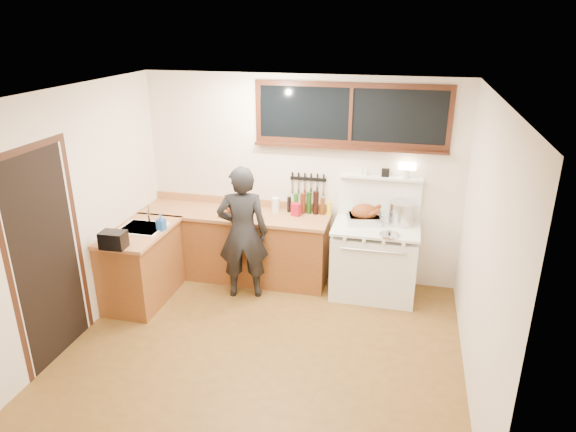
% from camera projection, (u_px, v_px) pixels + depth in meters
% --- Properties ---
extents(ground_plane, '(4.00, 3.50, 0.02)m').
position_uv_depth(ground_plane, '(265.00, 347.00, 5.37)').
color(ground_plane, brown).
extents(room_shell, '(4.10, 3.60, 2.65)m').
position_uv_depth(room_shell, '(262.00, 197.00, 4.77)').
color(room_shell, silver).
rests_on(room_shell, ground).
extents(counter_back, '(2.44, 0.64, 1.00)m').
position_uv_depth(counter_back, '(235.00, 244.00, 6.69)').
color(counter_back, brown).
rests_on(counter_back, ground).
extents(counter_left, '(0.64, 1.09, 0.90)m').
position_uv_depth(counter_left, '(142.00, 265.00, 6.13)').
color(counter_left, brown).
rests_on(counter_left, ground).
extents(sink_unit, '(0.50, 0.45, 0.37)m').
position_uv_depth(sink_unit, '(143.00, 232.00, 6.06)').
color(sink_unit, white).
rests_on(sink_unit, counter_left).
extents(vintage_stove, '(1.02, 0.74, 1.61)m').
position_uv_depth(vintage_stove, '(374.00, 258.00, 6.26)').
color(vintage_stove, white).
rests_on(vintage_stove, ground).
extents(back_window, '(2.32, 0.13, 0.77)m').
position_uv_depth(back_window, '(350.00, 122.00, 6.05)').
color(back_window, black).
rests_on(back_window, room_shell).
extents(left_doorway, '(0.02, 1.04, 2.17)m').
position_uv_depth(left_doorway, '(47.00, 256.00, 4.90)').
color(left_doorway, black).
rests_on(left_doorway, ground).
extents(knife_strip, '(0.46, 0.03, 0.28)m').
position_uv_depth(knife_strip, '(308.00, 180.00, 6.44)').
color(knife_strip, black).
rests_on(knife_strip, room_shell).
extents(man, '(0.68, 0.53, 1.65)m').
position_uv_depth(man, '(243.00, 233.00, 6.09)').
color(man, black).
rests_on(man, ground).
extents(soap_bottle, '(0.10, 0.10, 0.20)m').
position_uv_depth(soap_bottle, '(161.00, 222.00, 5.94)').
color(soap_bottle, '#2151A7').
rests_on(soap_bottle, counter_left).
extents(toaster, '(0.28, 0.20, 0.19)m').
position_uv_depth(toaster, '(113.00, 240.00, 5.48)').
color(toaster, black).
rests_on(toaster, counter_left).
extents(cutting_board, '(0.44, 0.37, 0.14)m').
position_uv_depth(cutting_board, '(234.00, 210.00, 6.46)').
color(cutting_board, '#AC7044').
rests_on(cutting_board, counter_back).
extents(roast_turkey, '(0.45, 0.38, 0.24)m').
position_uv_depth(roast_turkey, '(364.00, 215.00, 6.15)').
color(roast_turkey, silver).
rests_on(roast_turkey, vintage_stove).
extents(stockpot, '(0.35, 0.35, 0.27)m').
position_uv_depth(stockpot, '(401.00, 213.00, 6.10)').
color(stockpot, silver).
rests_on(stockpot, vintage_stove).
extents(saucepan, '(0.19, 0.30, 0.13)m').
position_uv_depth(saucepan, '(374.00, 216.00, 6.23)').
color(saucepan, silver).
rests_on(saucepan, vintage_stove).
extents(pot_lid, '(0.30, 0.30, 0.04)m').
position_uv_depth(pot_lid, '(389.00, 235.00, 5.81)').
color(pot_lid, silver).
rests_on(pot_lid, vintage_stove).
extents(coffee_tin, '(0.13, 0.12, 0.16)m').
position_uv_depth(coffee_tin, '(296.00, 209.00, 6.39)').
color(coffee_tin, maroon).
rests_on(coffee_tin, counter_back).
extents(pitcher, '(0.10, 0.10, 0.19)m').
position_uv_depth(pitcher, '(275.00, 205.00, 6.50)').
color(pitcher, white).
rests_on(pitcher, counter_back).
extents(bottle_cluster, '(0.57, 0.07, 0.30)m').
position_uv_depth(bottle_cluster, '(309.00, 204.00, 6.44)').
color(bottle_cluster, black).
rests_on(bottle_cluster, counter_back).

